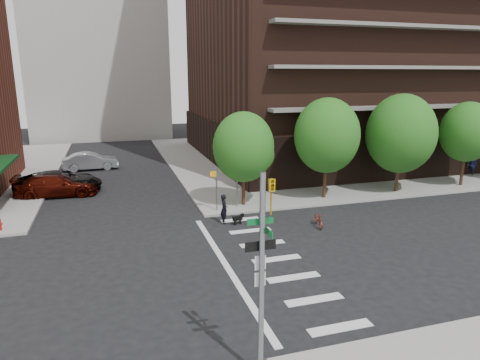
{
  "coord_description": "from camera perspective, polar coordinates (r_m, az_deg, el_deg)",
  "views": [
    {
      "loc": [
        -4.23,
        -17.66,
        8.6
      ],
      "look_at": [
        3.0,
        6.0,
        2.5
      ],
      "focal_mm": 32.0,
      "sensor_mm": 36.0,
      "label": 1
    }
  ],
  "objects": [
    {
      "name": "tree_c",
      "position": [
        33.33,
        20.66,
        5.81
      ],
      "size": [
        5.0,
        5.0,
        6.8
      ],
      "color": "#301E11",
      "rests_on": "sidewalk_ne"
    },
    {
      "name": "pedestrian_far",
      "position": [
        41.95,
        28.52,
        1.79
      ],
      "size": [
        0.92,
        0.74,
        1.81
      ],
      "primitive_type": "imported",
      "rotation": [
        0.0,
        0.0,
        -1.51
      ],
      "color": "navy",
      "rests_on": "sidewalk_ne"
    },
    {
      "name": "parked_car_black",
      "position": [
        34.42,
        -23.03,
        -0.28
      ],
      "size": [
        3.31,
        6.35,
        1.71
      ],
      "primitive_type": "imported",
      "rotation": [
        0.0,
        0.0,
        1.65
      ],
      "color": "black",
      "rests_on": "ground"
    },
    {
      "name": "pedestrian_signal",
      "position": [
        27.26,
        -2.55,
        -0.49
      ],
      "size": [
        2.18,
        0.67,
        2.6
      ],
      "color": "slate",
      "rests_on": "sidewalk_ne"
    },
    {
      "name": "crosswalk",
      "position": [
        20.67,
        2.81,
        -10.74
      ],
      "size": [
        3.85,
        13.0,
        0.01
      ],
      "color": "silver",
      "rests_on": "ground"
    },
    {
      "name": "parked_car_maroon",
      "position": [
        33.71,
        -23.26,
        -0.63
      ],
      "size": [
        2.47,
        5.75,
        1.65
      ],
      "primitive_type": "imported",
      "rotation": [
        0.0,
        0.0,
        1.54
      ],
      "color": "#3C0B05",
      "rests_on": "ground"
    },
    {
      "name": "traffic_signal",
      "position": [
        12.34,
        3.0,
        -14.73
      ],
      "size": [
        0.9,
        0.75,
        6.0
      ],
      "color": "slate",
      "rests_on": "sidewalk_s"
    },
    {
      "name": "ground",
      "position": [
        20.1,
        -3.25,
        -11.51
      ],
      "size": [
        120.0,
        120.0,
        0.0
      ],
      "primitive_type": "plane",
      "color": "black",
      "rests_on": "ground"
    },
    {
      "name": "dog_walker",
      "position": [
        25.33,
        -2.14,
        -3.88
      ],
      "size": [
        0.65,
        0.43,
        1.78
      ],
      "primitive_type": "imported",
      "rotation": [
        0.0,
        0.0,
        1.57
      ],
      "color": "black",
      "rests_on": "ground"
    },
    {
      "name": "dog",
      "position": [
        25.29,
        -0.25,
        -5.11
      ],
      "size": [
        0.74,
        0.35,
        0.61
      ],
      "rotation": [
        0.0,
        0.0,
        0.26
      ],
      "color": "black",
      "rests_on": "ground"
    },
    {
      "name": "sidewalk_ne",
      "position": [
        48.77,
        13.81,
        3.38
      ],
      "size": [
        39.0,
        33.0,
        0.15
      ],
      "primitive_type": "cube",
      "color": "gray",
      "rests_on": "ground"
    },
    {
      "name": "scooter",
      "position": [
        25.37,
        10.44,
        -5.18
      ],
      "size": [
        0.9,
        1.71,
        0.85
      ],
      "primitive_type": "imported",
      "rotation": [
        0.0,
        0.0,
        -0.21
      ],
      "color": "maroon",
      "rests_on": "ground"
    },
    {
      "name": "tree_a",
      "position": [
        27.8,
        0.47,
        4.42
      ],
      "size": [
        4.0,
        4.0,
        5.9
      ],
      "color": "#301E11",
      "rests_on": "sidewalk_ne"
    },
    {
      "name": "parked_car_silver",
      "position": [
        42.02,
        -19.31,
        2.39
      ],
      "size": [
        2.03,
        5.05,
        1.63
      ],
      "primitive_type": "imported",
      "rotation": [
        0.0,
        0.0,
        1.63
      ],
      "color": "#AEB0B6",
      "rests_on": "ground"
    },
    {
      "name": "tree_d",
      "position": [
        37.29,
        28.03,
        5.68
      ],
      "size": [
        4.0,
        4.0,
        6.2
      ],
      "color": "#301E11",
      "rests_on": "sidewalk_ne"
    },
    {
      "name": "tree_b",
      "position": [
        30.06,
        11.51,
        5.82
      ],
      "size": [
        4.5,
        4.5,
        6.65
      ],
      "color": "#301E11",
      "rests_on": "sidewalk_ne"
    }
  ]
}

